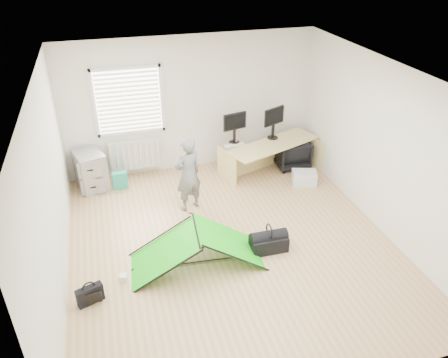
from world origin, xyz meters
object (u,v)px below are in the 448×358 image
object	(u,v)px
laptop_bag	(90,295)
duffel_bag	(269,243)
kite	(197,247)
office_chair	(291,153)
desk	(273,159)
monitor_right	(273,127)
person	(188,174)
thermos	(236,136)
monitor_left	(234,132)
filing_cabinet	(91,170)
storage_crate	(304,178)

from	to	relation	value
laptop_bag	duffel_bag	world-z (taller)	laptop_bag
kite	laptop_bag	bearing A→B (deg)	-160.46
office_chair	kite	xyz separation A→B (m)	(-2.59, -2.47, -0.01)
desk	duffel_bag	size ratio (longest dim) A/B	3.43
laptop_bag	duffel_bag	size ratio (longest dim) A/B	0.62
desk	office_chair	xyz separation A→B (m)	(0.49, 0.19, -0.02)
office_chair	laptop_bag	size ratio (longest dim) A/B	1.92
monitor_right	duffel_bag	distance (m)	2.86
laptop_bag	duffel_bag	distance (m)	2.71
kite	person	bearing A→B (deg)	87.74
thermos	laptop_bag	size ratio (longest dim) A/B	0.71
monitor_left	filing_cabinet	bearing A→B (deg)	163.85
filing_cabinet	laptop_bag	bearing A→B (deg)	-108.52
person	filing_cabinet	bearing A→B (deg)	-58.27
monitor_right	monitor_left	bearing A→B (deg)	156.01
thermos	person	size ratio (longest dim) A/B	0.18
thermos	storage_crate	xyz separation A→B (m)	(1.15, -0.84, -0.66)
office_chair	laptop_bag	distance (m)	5.04
monitor_right	duffel_bag	xyz separation A→B (m)	(-1.04, -2.54, -0.78)
monitor_right	storage_crate	size ratio (longest dim) A/B	1.09
thermos	duffel_bag	size ratio (longest dim) A/B	0.44
desk	person	world-z (taller)	person
thermos	person	xyz separation A→B (m)	(-1.19, -1.06, -0.11)
monitor_left	desk	bearing A→B (deg)	-31.97
desk	filing_cabinet	world-z (taller)	filing_cabinet
thermos	storage_crate	world-z (taller)	thermos
desk	thermos	distance (m)	0.88
laptop_bag	office_chair	bearing A→B (deg)	14.49
desk	kite	world-z (taller)	desk
storage_crate	laptop_bag	xyz separation A→B (m)	(-4.10, -2.10, 0.00)
desk	office_chair	world-z (taller)	desk
monitor_right	office_chair	distance (m)	0.73
monitor_left	office_chair	world-z (taller)	monitor_left
office_chair	storage_crate	bearing A→B (deg)	87.80
kite	duffel_bag	size ratio (longest dim) A/B	3.42
duffel_bag	thermos	bearing A→B (deg)	84.86
desk	monitor_right	world-z (taller)	monitor_right
monitor_left	laptop_bag	bearing A→B (deg)	-147.46
filing_cabinet	monitor_left	world-z (taller)	monitor_left
monitor_left	person	bearing A→B (deg)	-150.47
office_chair	monitor_left	bearing A→B (deg)	-1.80
person	laptop_bag	xyz separation A→B (m)	(-1.75, -1.88, -0.55)
monitor_left	monitor_right	bearing A→B (deg)	-12.75
kite	duffel_bag	distance (m)	1.15
monitor_left	kite	bearing A→B (deg)	-130.80
filing_cabinet	office_chair	bearing A→B (deg)	-19.90
filing_cabinet	laptop_bag	xyz separation A→B (m)	(-0.11, -3.10, -0.24)
storage_crate	kite	bearing A→B (deg)	-146.00
kite	thermos	bearing A→B (deg)	66.88
monitor_right	laptop_bag	world-z (taller)	monitor_right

